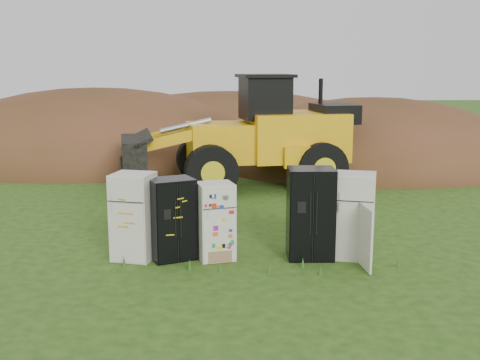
{
  "coord_description": "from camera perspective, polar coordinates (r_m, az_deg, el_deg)",
  "views": [
    {
      "loc": [
        -0.34,
        -12.5,
        4.11
      ],
      "look_at": [
        -0.07,
        2.0,
        1.34
      ],
      "focal_mm": 45.0,
      "sensor_mm": 36.0,
      "label": 1
    }
  ],
  "objects": [
    {
      "name": "ground",
      "position": [
        13.17,
        0.46,
        -7.38
      ],
      "size": [
        120.0,
        120.0,
        0.0
      ],
      "primitive_type": "plane",
      "color": "#244712",
      "rests_on": "ground"
    },
    {
      "name": "wheel_loader",
      "position": [
        20.15,
        -0.31,
        4.55
      ],
      "size": [
        8.36,
        4.6,
        3.83
      ],
      "primitive_type": null,
      "rotation": [
        0.0,
        0.0,
        0.18
      ],
      "color": "#EBB00F",
      "rests_on": "ground"
    },
    {
      "name": "dirt_mound_left",
      "position": [
        27.69,
        -13.43,
        1.98
      ],
      "size": [
        15.47,
        11.6,
        6.33
      ],
      "primitive_type": "ellipsoid",
      "color": "#482F17",
      "rests_on": "ground"
    },
    {
      "name": "fridge_black_side",
      "position": [
        12.97,
        -6.49,
        -3.69
      ],
      "size": [
        1.13,
        1.04,
        1.75
      ],
      "primitive_type": null,
      "rotation": [
        0.0,
        0.0,
        0.43
      ],
      "color": "black",
      "rests_on": "ground"
    },
    {
      "name": "dirt_mound_back",
      "position": [
        31.0,
        -0.88,
        3.19
      ],
      "size": [
        17.79,
        11.86,
        5.68
      ],
      "primitive_type": "ellipsoid",
      "color": "#482F17",
      "rests_on": "ground"
    },
    {
      "name": "dirt_mound_right",
      "position": [
        25.55,
        12.39,
        1.3
      ],
      "size": [
        13.05,
        9.57,
        5.69
      ],
      "primitive_type": "ellipsoid",
      "color": "#482F17",
      "rests_on": "ground"
    },
    {
      "name": "fridge_open_door",
      "position": [
        13.2,
        10.79,
        -3.34
      ],
      "size": [
        1.01,
        0.96,
        1.85
      ],
      "primitive_type": null,
      "rotation": [
        0.0,
        0.0,
        -0.25
      ],
      "color": "silver",
      "rests_on": "ground"
    },
    {
      "name": "fridge_black_right",
      "position": [
        13.04,
        6.71,
        -3.15
      ],
      "size": [
        0.98,
        0.82,
        1.96
      ],
      "primitive_type": null,
      "rotation": [
        0.0,
        0.0,
        -0.0
      ],
      "color": "black",
      "rests_on": "ground"
    },
    {
      "name": "fridge_leftmost",
      "position": [
        13.07,
        -10.04,
        -3.42
      ],
      "size": [
        0.99,
        0.97,
        1.87
      ],
      "primitive_type": null,
      "rotation": [
        0.0,
        0.0,
        -0.24
      ],
      "color": "silver",
      "rests_on": "ground"
    },
    {
      "name": "fridge_sticker",
      "position": [
        12.9,
        -2.33,
        -3.93
      ],
      "size": [
        0.9,
        0.86,
        1.66
      ],
      "primitive_type": null,
      "rotation": [
        0.0,
        0.0,
        0.27
      ],
      "color": "silver",
      "rests_on": "ground"
    }
  ]
}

